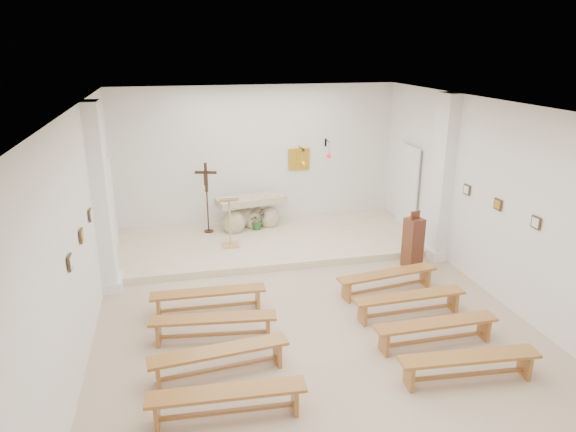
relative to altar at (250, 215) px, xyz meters
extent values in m
cube|color=#C2A98C|center=(0.32, -4.34, -0.48)|extent=(7.00, 10.00, 0.00)
cube|color=silver|center=(-3.17, -4.34, 1.27)|extent=(0.02, 10.00, 3.50)
cube|color=silver|center=(3.81, -4.34, 1.27)|extent=(0.02, 10.00, 3.50)
cube|color=silver|center=(0.32, 0.65, 1.27)|extent=(7.00, 0.02, 3.50)
cube|color=silver|center=(0.32, -4.34, 3.01)|extent=(7.00, 10.00, 0.02)
cube|color=beige|center=(0.32, -0.84, -0.40)|extent=(6.98, 3.00, 0.15)
cube|color=white|center=(-3.05, -2.34, 1.27)|extent=(0.26, 0.55, 3.50)
cube|color=white|center=(3.69, -2.34, 1.27)|extent=(0.26, 0.55, 3.50)
cube|color=gold|center=(1.37, 0.62, 1.17)|extent=(0.55, 0.04, 0.55)
cube|color=black|center=(2.07, 0.63, 1.57)|extent=(0.04, 0.02, 0.20)
cylinder|color=black|center=(2.07, 0.48, 1.64)|extent=(0.02, 0.30, 0.02)
cylinder|color=black|center=(2.07, 0.33, 1.47)|extent=(0.01, 0.01, 0.34)
sphere|color=red|center=(2.07, 0.33, 1.28)|extent=(0.11, 0.11, 0.11)
cube|color=#402D1C|center=(-3.15, -5.14, 1.24)|extent=(0.03, 0.20, 0.20)
cube|color=#402D1C|center=(-3.15, -4.14, 1.24)|extent=(0.03, 0.20, 0.20)
cube|color=#402D1C|center=(-3.15, -3.14, 1.24)|extent=(0.03, 0.20, 0.20)
cube|color=#402D1C|center=(3.79, -5.14, 1.24)|extent=(0.03, 0.20, 0.20)
cube|color=#402D1C|center=(3.79, -4.14, 1.24)|extent=(0.03, 0.20, 0.20)
cube|color=#402D1C|center=(3.79, -3.14, 1.24)|extent=(0.03, 0.20, 0.20)
cube|color=silver|center=(-3.11, -1.64, -0.21)|extent=(0.10, 0.85, 0.52)
cube|color=silver|center=(3.75, -1.64, -0.21)|extent=(0.10, 0.85, 0.52)
ellipsoid|color=beige|center=(-0.43, -0.23, -0.10)|extent=(0.53, 0.45, 0.60)
ellipsoid|color=beige|center=(0.48, -0.01, -0.11)|extent=(0.50, 0.42, 0.57)
ellipsoid|color=beige|center=(-0.14, 0.13, -0.08)|extent=(0.57, 0.48, 0.53)
ellipsoid|color=beige|center=(0.21, 0.18, -0.13)|extent=(0.46, 0.39, 0.50)
ellipsoid|color=beige|center=(0.07, -0.03, -0.16)|extent=(0.39, 0.33, 0.46)
cube|color=beige|center=(0.02, 0.00, 0.37)|extent=(1.74, 0.96, 0.16)
cube|color=tan|center=(-0.62, -1.10, -0.30)|extent=(0.36, 0.36, 0.04)
cylinder|color=tan|center=(-0.62, -1.10, 0.18)|extent=(0.05, 0.05, 1.02)
cube|color=tan|center=(-0.62, -1.12, 0.74)|extent=(0.43, 0.32, 0.17)
cube|color=silver|center=(-0.62, -1.16, 0.79)|extent=(0.37, 0.26, 0.13)
cylinder|color=#351F10|center=(-1.02, -0.08, -0.31)|extent=(0.22, 0.22, 0.03)
cylinder|color=#351F10|center=(-1.02, -0.08, 0.18)|extent=(0.03, 0.03, 1.01)
cube|color=#351F10|center=(-1.02, -0.08, 1.01)|extent=(0.07, 0.06, 0.69)
cube|color=#351F10|center=(-1.02, -0.08, 1.13)|extent=(0.50, 0.18, 0.06)
cube|color=#351F10|center=(-1.03, -0.11, 0.98)|extent=(0.10, 0.06, 0.29)
imported|color=#295622|center=(0.14, -0.14, -0.09)|extent=(0.54, 0.52, 0.47)
cube|color=#552D18|center=(2.95, -2.73, 0.05)|extent=(0.39, 0.39, 1.05)
cube|color=#552D18|center=(2.95, -2.73, 0.65)|extent=(0.22, 0.10, 0.17)
cube|color=#A66430|center=(-1.32, -3.74, -0.09)|extent=(1.96, 0.37, 0.04)
cube|color=#A66430|center=(-2.16, -3.71, -0.29)|extent=(0.06, 0.29, 0.37)
cube|color=#A66430|center=(-0.48, -3.76, -0.29)|extent=(0.06, 0.29, 0.37)
cube|color=#A66430|center=(-1.32, -3.74, -0.37)|extent=(1.64, 0.11, 0.04)
cube|color=#A66430|center=(1.96, -3.74, -0.09)|extent=(1.97, 0.57, 0.04)
cube|color=#A66430|center=(1.13, -3.85, -0.29)|extent=(0.09, 0.29, 0.37)
cube|color=#A66430|center=(2.80, -3.62, -0.29)|extent=(0.09, 0.29, 0.37)
cube|color=#A66430|center=(1.96, -3.74, -0.37)|extent=(1.63, 0.28, 0.04)
cube|color=#A66430|center=(-1.32, -4.65, -0.09)|extent=(1.97, 0.54, 0.04)
cube|color=#A66430|center=(-2.16, -4.55, -0.29)|extent=(0.09, 0.29, 0.37)
cube|color=#A66430|center=(-0.49, -4.75, -0.29)|extent=(0.09, 0.29, 0.37)
cube|color=#A66430|center=(-1.32, -4.65, -0.37)|extent=(1.63, 0.25, 0.04)
cube|color=#A66430|center=(1.96, -4.65, -0.09)|extent=(1.96, 0.37, 0.04)
cube|color=#A66430|center=(1.12, -4.67, -0.29)|extent=(0.06, 0.29, 0.37)
cube|color=#A66430|center=(2.81, -4.62, -0.29)|extent=(0.06, 0.29, 0.37)
cube|color=#A66430|center=(1.96, -4.65, -0.37)|extent=(1.64, 0.10, 0.04)
cube|color=#A66430|center=(-1.32, -5.56, -0.09)|extent=(1.97, 0.51, 0.04)
cube|color=#A66430|center=(-2.16, -5.65, -0.29)|extent=(0.08, 0.29, 0.37)
cube|color=#A66430|center=(-0.48, -5.47, -0.29)|extent=(0.08, 0.29, 0.37)
cube|color=#A66430|center=(-1.32, -5.56, -0.37)|extent=(1.64, 0.22, 0.04)
cube|color=#A66430|center=(1.96, -5.56, -0.09)|extent=(1.95, 0.33, 0.04)
cube|color=#A66430|center=(1.12, -5.57, -0.29)|extent=(0.06, 0.28, 0.37)
cube|color=#A66430|center=(2.81, -5.55, -0.29)|extent=(0.06, 0.28, 0.37)
cube|color=#A66430|center=(1.96, -5.56, -0.37)|extent=(1.64, 0.07, 0.04)
cube|color=#A66430|center=(-1.32, -6.47, -0.09)|extent=(1.96, 0.42, 0.04)
cube|color=#A66430|center=(-2.16, -6.42, -0.29)|extent=(0.07, 0.29, 0.37)
cube|color=#A66430|center=(-0.48, -6.52, -0.29)|extent=(0.07, 0.29, 0.37)
cube|color=#A66430|center=(-1.32, -6.47, -0.37)|extent=(1.64, 0.15, 0.04)
cube|color=#A66430|center=(1.96, -6.47, -0.09)|extent=(1.97, 0.46, 0.04)
cube|color=#A66430|center=(1.12, -6.40, -0.29)|extent=(0.08, 0.29, 0.37)
cube|color=#A66430|center=(2.80, -6.54, -0.29)|extent=(0.08, 0.29, 0.37)
cube|color=#A66430|center=(1.96, -6.47, -0.37)|extent=(1.64, 0.18, 0.04)
camera|label=1|loc=(-1.78, -11.73, 3.92)|focal=32.00mm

